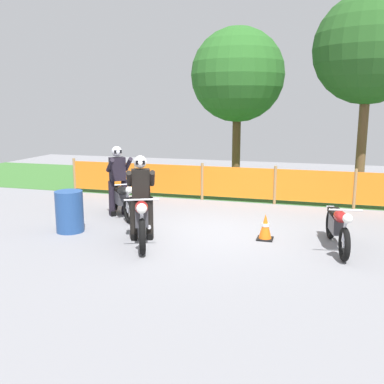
{
  "coord_description": "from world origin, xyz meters",
  "views": [
    {
      "loc": [
        2.08,
        -8.77,
        2.66
      ],
      "look_at": [
        -0.36,
        -0.33,
        0.9
      ],
      "focal_mm": 40.84,
      "sensor_mm": 36.0,
      "label": 1
    }
  ],
  "objects_px": {
    "motorcycle_trailing": "(121,199)",
    "rider_lead": "(141,193)",
    "motorcycle_lead": "(142,218)",
    "traffic_cone": "(265,227)",
    "rider_trailing": "(118,177)",
    "spare_drum": "(70,211)",
    "motorcycle_third": "(338,227)"
  },
  "relations": [
    {
      "from": "motorcycle_trailing",
      "to": "rider_lead",
      "type": "bearing_deg",
      "value": -3.44
    },
    {
      "from": "rider_lead",
      "to": "spare_drum",
      "type": "relative_size",
      "value": 1.92
    },
    {
      "from": "motorcycle_lead",
      "to": "traffic_cone",
      "type": "height_order",
      "value": "motorcycle_lead"
    },
    {
      "from": "motorcycle_trailing",
      "to": "traffic_cone",
      "type": "height_order",
      "value": "motorcycle_trailing"
    },
    {
      "from": "motorcycle_third",
      "to": "motorcycle_lead",
      "type": "bearing_deg",
      "value": -89.22
    },
    {
      "from": "traffic_cone",
      "to": "spare_drum",
      "type": "xyz_separation_m",
      "value": [
        -4.06,
        -0.59,
        0.18
      ]
    },
    {
      "from": "motorcycle_third",
      "to": "rider_trailing",
      "type": "relative_size",
      "value": 1.12
    },
    {
      "from": "motorcycle_trailing",
      "to": "spare_drum",
      "type": "distance_m",
      "value": 1.55
    },
    {
      "from": "spare_drum",
      "to": "rider_lead",
      "type": "bearing_deg",
      "value": -1.62
    },
    {
      "from": "motorcycle_lead",
      "to": "motorcycle_trailing",
      "type": "distance_m",
      "value": 2.14
    },
    {
      "from": "motorcycle_third",
      "to": "traffic_cone",
      "type": "bearing_deg",
      "value": -108.26
    },
    {
      "from": "motorcycle_lead",
      "to": "traffic_cone",
      "type": "relative_size",
      "value": 3.77
    },
    {
      "from": "spare_drum",
      "to": "motorcycle_trailing",
      "type": "bearing_deg",
      "value": 71.44
    },
    {
      "from": "motorcycle_lead",
      "to": "motorcycle_trailing",
      "type": "bearing_deg",
      "value": -166.96
    },
    {
      "from": "motorcycle_third",
      "to": "traffic_cone",
      "type": "distance_m",
      "value": 1.39
    },
    {
      "from": "motorcycle_trailing",
      "to": "traffic_cone",
      "type": "bearing_deg",
      "value": 34.98
    },
    {
      "from": "rider_lead",
      "to": "spare_drum",
      "type": "height_order",
      "value": "rider_lead"
    },
    {
      "from": "motorcycle_lead",
      "to": "traffic_cone",
      "type": "xyz_separation_m",
      "value": [
        2.31,
        0.84,
        -0.23
      ]
    },
    {
      "from": "traffic_cone",
      "to": "rider_trailing",
      "type": "bearing_deg",
      "value": 164.39
    },
    {
      "from": "rider_lead",
      "to": "spare_drum",
      "type": "xyz_separation_m",
      "value": [
        -1.66,
        0.05,
        -0.51
      ]
    },
    {
      "from": "rider_lead",
      "to": "traffic_cone",
      "type": "bearing_deg",
      "value": 81.62
    },
    {
      "from": "motorcycle_trailing",
      "to": "rider_lead",
      "type": "distance_m",
      "value": 1.98
    },
    {
      "from": "motorcycle_third",
      "to": "rider_lead",
      "type": "height_order",
      "value": "rider_lead"
    },
    {
      "from": "motorcycle_third",
      "to": "rider_lead",
      "type": "xyz_separation_m",
      "value": [
        -3.76,
        -0.41,
        0.52
      ]
    },
    {
      "from": "motorcycle_lead",
      "to": "spare_drum",
      "type": "bearing_deg",
      "value": -121.53
    },
    {
      "from": "rider_trailing",
      "to": "traffic_cone",
      "type": "bearing_deg",
      "value": 33.23
    },
    {
      "from": "motorcycle_lead",
      "to": "rider_trailing",
      "type": "relative_size",
      "value": 1.18
    },
    {
      "from": "motorcycle_third",
      "to": "rider_lead",
      "type": "bearing_deg",
      "value": -92.61
    },
    {
      "from": "traffic_cone",
      "to": "motorcycle_trailing",
      "type": "bearing_deg",
      "value": 166.13
    },
    {
      "from": "motorcycle_lead",
      "to": "motorcycle_third",
      "type": "height_order",
      "value": "motorcycle_lead"
    },
    {
      "from": "motorcycle_trailing",
      "to": "motorcycle_lead",
      "type": "bearing_deg",
      "value": -4.94
    },
    {
      "from": "rider_trailing",
      "to": "traffic_cone",
      "type": "relative_size",
      "value": 3.19
    }
  ]
}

